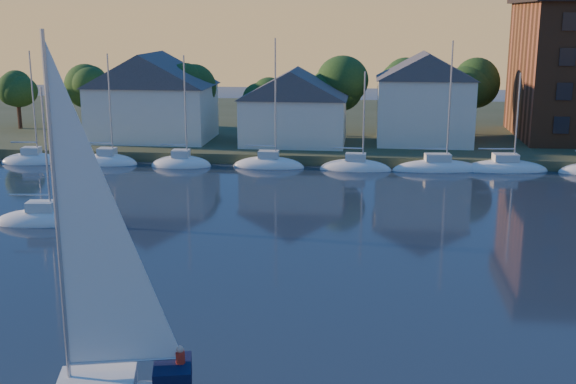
% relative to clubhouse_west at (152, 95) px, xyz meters
% --- Properties ---
extents(shoreline_land, '(160.00, 50.00, 2.00)m').
position_rel_clubhouse_west_xyz_m(shoreline_land, '(22.00, 17.00, -5.93)').
color(shoreline_land, '#343D24').
rests_on(shoreline_land, ground).
extents(wooden_dock, '(120.00, 3.00, 1.00)m').
position_rel_clubhouse_west_xyz_m(wooden_dock, '(22.00, -6.00, -5.93)').
color(wooden_dock, brown).
rests_on(wooden_dock, ground).
extents(clubhouse_west, '(13.65, 9.45, 9.64)m').
position_rel_clubhouse_west_xyz_m(clubhouse_west, '(0.00, 0.00, 0.00)').
color(clubhouse_west, silver).
rests_on(clubhouse_west, shoreline_land).
extents(clubhouse_centre, '(11.55, 8.40, 8.08)m').
position_rel_clubhouse_west_xyz_m(clubhouse_centre, '(16.00, -1.00, -0.80)').
color(clubhouse_centre, silver).
rests_on(clubhouse_centre, shoreline_land).
extents(clubhouse_east, '(10.50, 8.40, 9.80)m').
position_rel_clubhouse_west_xyz_m(clubhouse_east, '(30.00, 1.00, 0.07)').
color(clubhouse_east, silver).
rests_on(clubhouse_east, shoreline_land).
extents(tree_line, '(93.40, 5.40, 8.90)m').
position_rel_clubhouse_west_xyz_m(tree_line, '(24.00, 5.00, 1.24)').
color(tree_line, '#342017').
rests_on(tree_line, shoreline_land).
extents(moored_fleet, '(71.50, 2.40, 12.05)m').
position_rel_clubhouse_west_xyz_m(moored_fleet, '(14.00, -9.00, -5.83)').
color(moored_fleet, silver).
rests_on(moored_fleet, ground).
extents(drifting_sailboat_left, '(7.13, 3.11, 10.92)m').
position_rel_clubhouse_west_xyz_m(drifting_sailboat_left, '(0.89, -30.67, -5.84)').
color(drifting_sailboat_left, silver).
rests_on(drifting_sailboat_left, ground).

